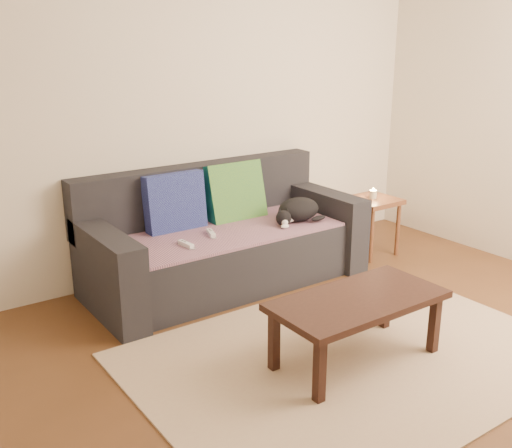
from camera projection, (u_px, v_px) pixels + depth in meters
name	position (u px, v px, depth m)	size (l,w,h in m)	color
ground	(369.00, 368.00, 3.43)	(4.50, 4.50, 0.00)	brown
back_wall	(191.00, 107.00, 4.60)	(4.50, 0.04, 2.60)	beige
sofa	(223.00, 243.00, 4.57)	(2.10, 0.94, 0.87)	#232328
throw_blanket	(229.00, 231.00, 4.46)	(1.66, 0.74, 0.02)	#3B2545
cushion_navy	(175.00, 204.00, 4.43)	(0.46, 0.12, 0.46)	#131453
cushion_green	(235.00, 194.00, 4.72)	(0.49, 0.12, 0.49)	#0B4A3F
cat	(297.00, 210.00, 4.65)	(0.46, 0.36, 0.18)	black
wii_remote_a	(186.00, 244.00, 4.10)	(0.15, 0.04, 0.03)	white
wii_remote_b	(211.00, 233.00, 4.34)	(0.15, 0.04, 0.03)	white
side_table	(372.00, 208.00, 5.13)	(0.40, 0.40, 0.50)	brown
candle	(373.00, 194.00, 5.09)	(0.06, 0.06, 0.09)	beige
rug	(351.00, 356.00, 3.55)	(2.50, 1.80, 0.01)	tan
coffee_table	(358.00, 305.00, 3.40)	(1.02, 0.51, 0.41)	black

